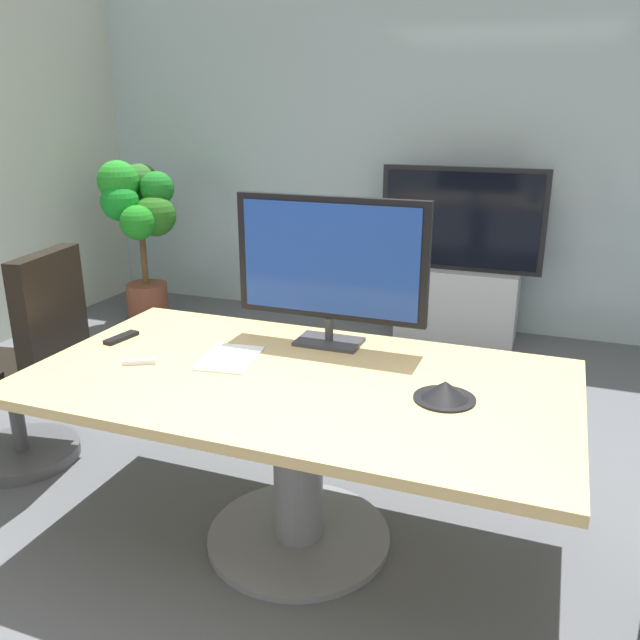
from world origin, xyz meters
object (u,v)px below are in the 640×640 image
potted_plant (139,215)px  wall_display_unit (458,283)px  office_chair_left (28,378)px  tv_monitor (330,263)px  conference_phone (445,392)px  remote_control (121,338)px  conference_table (298,419)px

potted_plant → wall_display_unit: bearing=9.1°
office_chair_left → tv_monitor: (1.47, 0.28, 0.64)m
tv_monitor → wall_display_unit: (0.20, 2.34, -0.66)m
office_chair_left → conference_phone: bearing=77.3°
wall_display_unit → conference_phone: size_ratio=5.95×
conference_phone → tv_monitor: bearing=145.2°
tv_monitor → wall_display_unit: tv_monitor is taller
wall_display_unit → potted_plant: 2.62m
potted_plant → remote_control: (1.47, -2.21, -0.13)m
office_chair_left → conference_phone: 2.07m
conference_table → potted_plant: bearing=135.5°
wall_display_unit → office_chair_left: bearing=-122.6°
remote_control → conference_phone: bearing=4.2°
conference_table → office_chair_left: 1.49m
wall_display_unit → potted_plant: (-2.55, -0.41, 0.43)m
conference_phone → remote_control: 1.46m
office_chair_left → potted_plant: potted_plant is taller
tv_monitor → conference_phone: size_ratio=3.82×
conference_table → potted_plant: size_ratio=1.57×
conference_table → office_chair_left: size_ratio=1.90×
office_chair_left → wall_display_unit: 3.10m
office_chair_left → wall_display_unit: size_ratio=0.83×
conference_phone → remote_control: size_ratio=1.29×
tv_monitor → remote_control: bearing=-162.0°
office_chair_left → wall_display_unit: bearing=138.2°
tv_monitor → potted_plant: (-2.35, 1.93, -0.22)m
wall_display_unit → remote_control: size_ratio=7.71×
conference_table → wall_display_unit: (0.19, 2.73, -0.11)m
office_chair_left → conference_phone: size_ratio=4.95×
potted_plant → remote_control: bearing=-56.4°
office_chair_left → remote_control: 0.66m
tv_monitor → remote_control: (-0.88, -0.29, -0.35)m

